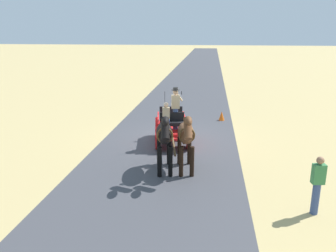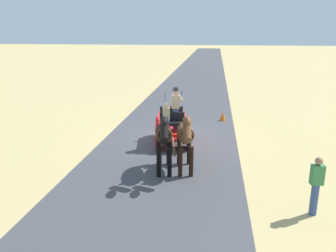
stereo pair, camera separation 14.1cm
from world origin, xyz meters
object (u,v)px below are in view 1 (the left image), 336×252
horse_near_side (186,135)px  traffic_cone (222,116)px  pedestrian_walking (317,184)px  horse_drawn_carriage (172,125)px  horse_off_side (164,135)px

horse_near_side → traffic_cone: 7.39m
horse_near_side → pedestrian_walking: bearing=146.6°
horse_near_side → horse_drawn_carriage: bearing=-74.2°
traffic_cone → horse_near_side: bearing=78.8°
traffic_cone → pedestrian_walking: bearing=103.1°
horse_near_side → horse_off_side: same height
horse_drawn_carriage → horse_off_side: 3.09m
horse_drawn_carriage → pedestrian_walking: 6.97m
horse_drawn_carriage → horse_off_side: size_ratio=2.04×
horse_near_side → horse_off_side: bearing=9.0°
horse_off_side → horse_near_side: bearing=-171.0°
horse_off_side → pedestrian_walking: horse_off_side is taller
traffic_cone → horse_drawn_carriage: bearing=62.0°
horse_drawn_carriage → horse_near_side: (-0.83, 2.94, 0.51)m
horse_drawn_carriage → pedestrian_walking: bearing=130.0°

